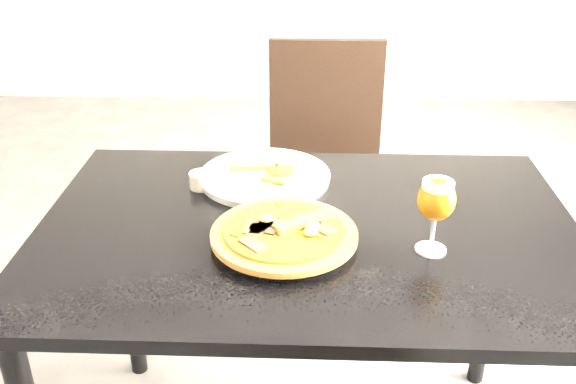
{
  "coord_description": "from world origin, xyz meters",
  "views": [
    {
      "loc": [
        0.28,
        -1.3,
        1.46
      ],
      "look_at": [
        0.25,
        -0.06,
        0.83
      ],
      "focal_mm": 40.0,
      "sensor_mm": 36.0,
      "label": 1
    }
  ],
  "objects_px": {
    "dining_table": "(307,259)",
    "beer_glass": "(436,200)",
    "pizza": "(285,232)",
    "chair_far": "(325,164)"
  },
  "relations": [
    {
      "from": "dining_table",
      "to": "beer_glass",
      "type": "relative_size",
      "value": 7.42
    },
    {
      "from": "pizza",
      "to": "beer_glass",
      "type": "relative_size",
      "value": 1.9
    },
    {
      "from": "beer_glass",
      "to": "pizza",
      "type": "bearing_deg",
      "value": 175.71
    },
    {
      "from": "pizza",
      "to": "beer_glass",
      "type": "distance_m",
      "value": 0.32
    },
    {
      "from": "dining_table",
      "to": "beer_glass",
      "type": "bearing_deg",
      "value": -20.38
    },
    {
      "from": "chair_far",
      "to": "beer_glass",
      "type": "relative_size",
      "value": 5.66
    },
    {
      "from": "chair_far",
      "to": "pizza",
      "type": "height_order",
      "value": "chair_far"
    },
    {
      "from": "pizza",
      "to": "beer_glass",
      "type": "height_order",
      "value": "beer_glass"
    },
    {
      "from": "dining_table",
      "to": "chair_far",
      "type": "distance_m",
      "value": 0.87
    },
    {
      "from": "dining_table",
      "to": "pizza",
      "type": "distance_m",
      "value": 0.15
    }
  ]
}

